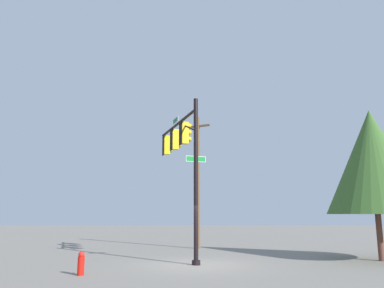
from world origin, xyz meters
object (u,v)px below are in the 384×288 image
signal_pole_assembly (181,149)px  tree_near (373,161)px  fire_hydrant (81,263)px  utility_pole (198,179)px

signal_pole_assembly → tree_near: (-1.11, -9.34, -0.71)m
signal_pole_assembly → fire_hydrant: 7.87m
signal_pole_assembly → utility_pole: size_ratio=0.86×
signal_pole_assembly → tree_near: 9.44m
fire_hydrant → signal_pole_assembly: bearing=-35.9°
fire_hydrant → tree_near: (3.82, -12.91, 4.28)m
tree_near → utility_pole: bearing=50.5°
fire_hydrant → tree_near: 14.13m
utility_pole → fire_hydrant: (-10.60, 4.70, -4.01)m
fire_hydrant → tree_near: size_ratio=0.11×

